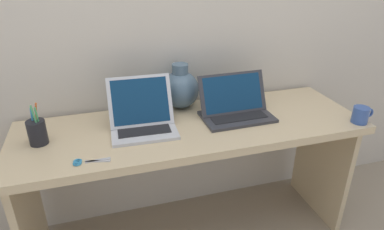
{
  "coord_description": "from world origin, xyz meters",
  "views": [
    {
      "loc": [
        -0.42,
        -1.41,
        1.48
      ],
      "look_at": [
        0.0,
        0.0,
        0.76
      ],
      "focal_mm": 31.64,
      "sensor_mm": 36.0,
      "label": 1
    }
  ],
  "objects": [
    {
      "name": "back_wall",
      "position": [
        0.0,
        0.32,
        1.2
      ],
      "size": [
        4.4,
        0.04,
        2.4
      ],
      "primitive_type": "cube",
      "color": "beige",
      "rests_on": "ground"
    },
    {
      "name": "laptop_left",
      "position": [
        -0.24,
        0.03,
        0.77
      ],
      "size": [
        0.31,
        0.27,
        0.23
      ],
      "color": "silver",
      "rests_on": "desk"
    },
    {
      "name": "desk",
      "position": [
        0.0,
        0.0,
        0.57
      ],
      "size": [
        1.7,
        0.56,
        0.71
      ],
      "color": "#D1B78C",
      "rests_on": "ground"
    },
    {
      "name": "pen_cup",
      "position": [
        -0.7,
        0.02,
        0.77
      ],
      "size": [
        0.08,
        0.08,
        0.19
      ],
      "color": "black",
      "rests_on": "desk"
    },
    {
      "name": "coffee_mug",
      "position": [
        0.8,
        -0.22,
        0.75
      ],
      "size": [
        0.11,
        0.08,
        0.08
      ],
      "color": "#335199",
      "rests_on": "desk"
    },
    {
      "name": "green_vase",
      "position": [
        0.0,
        0.22,
        0.82
      ],
      "size": [
        0.2,
        0.2,
        0.24
      ],
      "color": "slate",
      "rests_on": "desk"
    },
    {
      "name": "scissors",
      "position": [
        -0.51,
        -0.2,
        0.72
      ],
      "size": [
        0.15,
        0.05,
        0.01
      ],
      "color": "#B7B7BC",
      "rests_on": "desk"
    },
    {
      "name": "laptop_right",
      "position": [
        0.24,
        0.03,
        0.77
      ],
      "size": [
        0.36,
        0.23,
        0.21
      ],
      "color": "#333338",
      "rests_on": "desk"
    }
  ]
}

